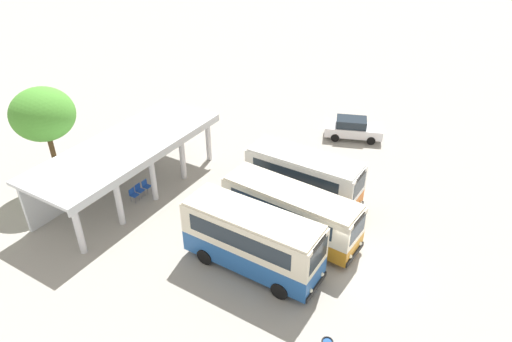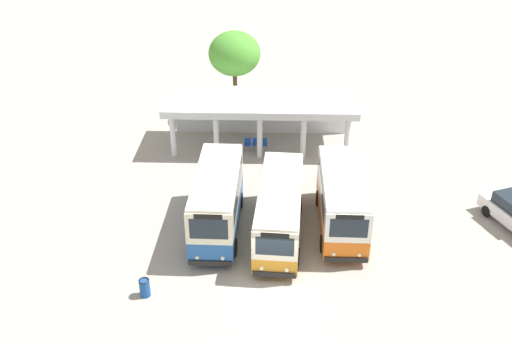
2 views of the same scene
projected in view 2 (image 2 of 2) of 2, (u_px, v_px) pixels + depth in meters
The scene contains 10 objects.
ground_plane at pixel (272, 290), 26.33m from camera, with size 180.00×180.00×0.00m, color #A39E93.
city_bus_nearest_orange at pixel (217, 200), 29.64m from camera, with size 2.42×7.24×3.40m.
city_bus_second_in_row at pixel (280, 209), 29.28m from camera, with size 2.66×7.96×2.96m.
city_bus_middle_cream at pixel (342, 199), 29.85m from camera, with size 2.41×7.09×3.20m.
terminal_canopy at pixel (261, 108), 38.51m from camera, with size 12.66×4.77×3.40m.
waiting_chair_end_by_column at pixel (248, 143), 38.37m from camera, with size 0.45×0.45×0.86m.
waiting_chair_second_from_end at pixel (256, 143), 38.39m from camera, with size 0.45×0.45×0.86m.
waiting_chair_middle_seat at pixel (264, 143), 38.33m from camera, with size 0.45×0.45×0.86m.
roadside_tree_behind_canopy at pixel (235, 54), 40.81m from camera, with size 3.76×3.76×6.65m.
litter_bin_apron at pixel (145, 288), 25.78m from camera, with size 0.49×0.49×0.90m.
Camera 2 is at (-0.14, -20.24, 17.74)m, focal length 39.88 mm.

